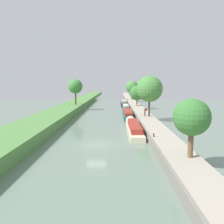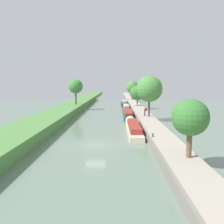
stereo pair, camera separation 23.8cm
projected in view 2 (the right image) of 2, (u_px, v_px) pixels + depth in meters
The scene contains 17 objects.
ground_plane at pixel (95, 145), 29.30m from camera, with size 160.00×160.00×0.00m, color slate.
left_grassy_bank at pixel (15, 138), 29.39m from camera, with size 6.66×260.00×1.73m.
right_towpath at pixel (164, 141), 29.07m from camera, with size 3.38×260.00×1.04m.
stone_quay at pixel (150, 141), 29.10m from camera, with size 0.25×260.00×1.09m.
narrowboat_cream at pixel (133, 127), 37.89m from camera, with size 1.98×15.81×2.07m.
narrowboat_teal at pixel (127, 113), 55.23m from camera, with size 2.06×16.65×2.05m.
narrowboat_black at pixel (126, 107), 70.92m from camera, with size 1.80×12.03×1.79m.
narrowboat_navy at pixel (124, 102), 85.14m from camera, with size 2.13×14.21×2.14m.
tree_rightbank_near at pixel (190, 118), 20.78m from camera, with size 3.37×3.37×5.41m.
tree_rightbank_midnear at pixel (149, 89), 46.36m from camera, with size 5.26×5.26×8.24m.
tree_rightbank_midfar at pixel (137, 93), 68.42m from camera, with size 4.46×4.46×6.04m.
tree_rightbank_far at pixel (133, 87), 93.91m from camera, with size 5.06×5.06×7.63m.
tree_leftbank_downstream at pixel (76, 86), 65.10m from camera, with size 4.04×4.04×7.14m.
person_walking at pixel (145, 112), 47.65m from camera, with size 0.34×0.34×1.66m.
mooring_bollard_near at pixel (153, 135), 29.21m from camera, with size 0.16×0.16×0.45m.
mooring_bollard_far at pixel (128, 100), 91.14m from camera, with size 0.16×0.16×0.45m.
park_bench at pixel (146, 109), 57.05m from camera, with size 0.44×1.50×0.47m.
Camera 2 is at (2.66, -28.49, 7.87)m, focal length 36.98 mm.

